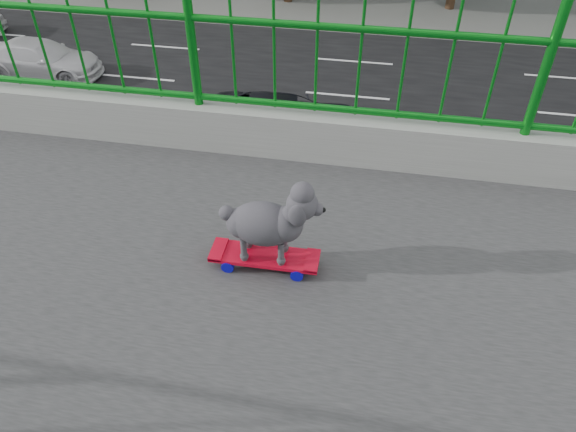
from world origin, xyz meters
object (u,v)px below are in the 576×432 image
(car_3, at_px, (41,59))
(car_2, at_px, (288,124))
(skateboard, at_px, (265,257))
(car_0, at_px, (264,281))
(poodle, at_px, (269,221))

(car_3, bearing_deg, car_2, -107.71)
(skateboard, bearing_deg, car_0, -166.60)
(car_0, relative_size, car_3, 0.91)
(poodle, relative_size, car_0, 0.12)
(poodle, bearing_deg, skateboard, -90.00)
(skateboard, distance_m, car_2, 13.78)
(car_2, bearing_deg, car_0, -173.71)
(skateboard, bearing_deg, poodle, 90.00)
(car_0, bearing_deg, skateboard, 14.36)
(car_2, relative_size, car_3, 1.20)
(car_0, relative_size, car_2, 0.75)
(poodle, height_order, car_2, poodle)
(car_0, distance_m, car_3, 14.39)
(skateboard, relative_size, car_0, 0.14)
(car_2, xyz_separation_m, car_3, (-3.20, -10.02, -0.10))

